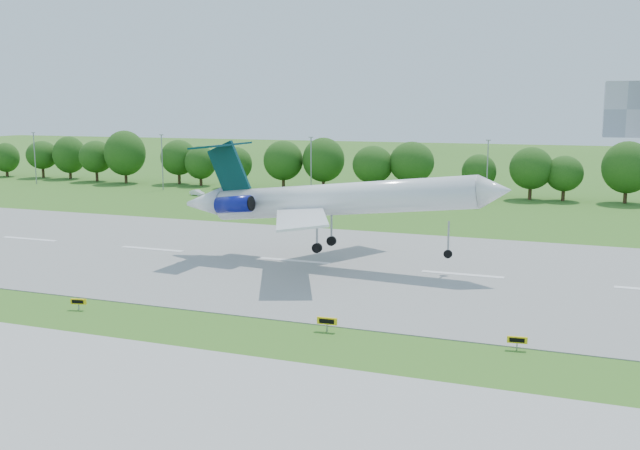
{
  "coord_description": "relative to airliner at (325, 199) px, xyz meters",
  "views": [
    {
      "loc": [
        32.07,
        -52.05,
        18.5
      ],
      "look_at": [
        5.87,
        18.0,
        5.87
      ],
      "focal_mm": 40.0,
      "sensor_mm": 36.0,
      "label": 1
    }
  ],
  "objects": [
    {
      "name": "airliner",
      "position": [
        0.0,
        0.0,
        0.0
      ],
      "size": [
        40.13,
        29.14,
        12.53
      ],
      "rotation": [
        0.0,
        -0.1,
        -0.03
      ],
      "color": "white",
      "rests_on": "ground"
    },
    {
      "name": "tree_line",
      "position": [
        -3.89,
        66.95,
        -1.58
      ],
      "size": [
        288.4,
        8.4,
        10.4
      ],
      "color": "#382314",
      "rests_on": "ground"
    },
    {
      "name": "service_vehicle_a",
      "position": [
        -46.94,
        51.09,
        -7.18
      ],
      "size": [
        3.76,
        2.42,
        1.17
      ],
      "primitive_type": "imported",
      "rotation": [
        0.0,
        0.0,
        1.21
      ],
      "color": "silver",
      "rests_on": "ground"
    },
    {
      "name": "runway",
      "position": [
        -3.89,
        -0.05,
        -7.72
      ],
      "size": [
        400.0,
        45.0,
        0.08
      ],
      "primitive_type": "cube",
      "color": "gray",
      "rests_on": "ground"
    },
    {
      "name": "taxiway",
      "position": [
        -3.89,
        -43.05,
        -7.72
      ],
      "size": [
        400.0,
        23.0,
        0.08
      ],
      "primitive_type": "cube",
      "color": "#ADADA8",
      "rests_on": "ground"
    },
    {
      "name": "service_vehicle_b",
      "position": [
        -29.41,
        55.09,
        -7.19
      ],
      "size": [
        3.61,
        2.22,
        1.15
      ],
      "primitive_type": "imported",
      "rotation": [
        0.0,
        0.0,
        1.85
      ],
      "color": "silver",
      "rests_on": "ground"
    },
    {
      "name": "taxi_sign_right",
      "position": [
        24.04,
        -23.04,
        -6.98
      ],
      "size": [
        1.53,
        0.35,
        1.07
      ],
      "rotation": [
        0.0,
        0.0,
        0.12
      ],
      "color": "gray",
      "rests_on": "ground"
    },
    {
      "name": "light_poles",
      "position": [
        -6.39,
        56.95,
        -1.43
      ],
      "size": [
        175.9,
        0.25,
        12.19
      ],
      "color": "gray",
      "rests_on": "ground"
    },
    {
      "name": "ground",
      "position": [
        -3.89,
        -25.05,
        -7.76
      ],
      "size": [
        600.0,
        600.0,
        0.0
      ],
      "primitive_type": "plane",
      "color": "#2C6119",
      "rests_on": "ground"
    },
    {
      "name": "taxi_sign_centre",
      "position": [
        8.9,
        -23.89,
        -6.88
      ],
      "size": [
        1.71,
        0.31,
        1.2
      ],
      "rotation": [
        0.0,
        0.0,
        0.06
      ],
      "color": "gray",
      "rests_on": "ground"
    },
    {
      "name": "taxi_sign_left",
      "position": [
        -14.52,
        -25.93,
        -6.99
      ],
      "size": [
        1.49,
        0.49,
        1.05
      ],
      "rotation": [
        0.0,
        0.0,
        0.22
      ],
      "color": "gray",
      "rests_on": "ground"
    }
  ]
}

